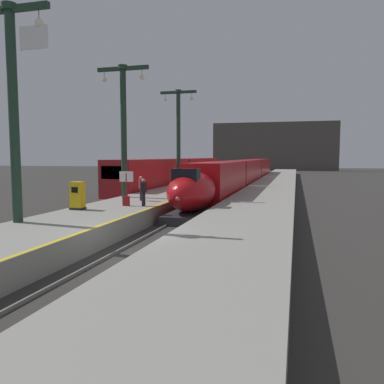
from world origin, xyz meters
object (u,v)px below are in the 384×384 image
(passenger_mid_platform, at_px, (141,186))
(station_column_mid, at_px, (124,119))
(station_column_near, at_px, (14,92))
(station_column_far, at_px, (178,129))
(departure_info_board, at_px, (126,181))
(highspeed_train_main, at_px, (243,173))
(rolling_suitcase, at_px, (126,201))
(regional_train_adjacent, at_px, (178,172))
(passenger_near_edge, at_px, (143,190))
(ticket_machine_yellow, at_px, (78,197))

(passenger_mid_platform, bearing_deg, station_column_mid, 137.07)
(station_column_near, xyz_separation_m, station_column_mid, (-0.05, 11.59, -0.15))
(station_column_far, bearing_deg, departure_info_board, -82.90)
(highspeed_train_main, relative_size, station_column_near, 5.79)
(passenger_mid_platform, xyz_separation_m, rolling_suitcase, (0.17, -2.79, -0.69))
(highspeed_train_main, xyz_separation_m, station_column_far, (-5.90, -8.15, 5.12))
(station_column_mid, xyz_separation_m, station_column_far, (0.00, 13.79, 0.24))
(regional_train_adjacent, height_order, rolling_suitcase, regional_train_adjacent)
(station_column_near, bearing_deg, regional_train_adjacent, 93.99)
(station_column_mid, distance_m, departure_info_board, 6.73)
(station_column_near, bearing_deg, passenger_near_edge, 64.43)
(regional_train_adjacent, distance_m, rolling_suitcase, 25.97)
(regional_train_adjacent, bearing_deg, passenger_mid_platform, -79.17)
(station_column_far, bearing_deg, highspeed_train_main, 54.11)
(ticket_machine_yellow, bearing_deg, station_column_mid, 92.84)
(passenger_near_edge, height_order, departure_info_board, departure_info_board)
(regional_train_adjacent, xyz_separation_m, departure_info_board, (4.50, -25.41, 0.43))
(regional_train_adjacent, xyz_separation_m, ticket_machine_yellow, (2.55, -27.82, -0.34))
(passenger_mid_platform, distance_m, ticket_machine_yellow, 5.37)
(highspeed_train_main, height_order, rolling_suitcase, highspeed_train_main)
(rolling_suitcase, bearing_deg, highspeed_train_main, 82.39)
(station_column_mid, relative_size, departure_info_board, 4.56)
(highspeed_train_main, distance_m, passenger_near_edge, 26.66)
(highspeed_train_main, bearing_deg, passenger_mid_platform, -98.88)
(regional_train_adjacent, xyz_separation_m, passenger_near_edge, (5.59, -25.36, -0.09))
(ticket_machine_yellow, bearing_deg, rolling_suitcase, 48.84)
(highspeed_train_main, height_order, station_column_mid, station_column_mid)
(highspeed_train_main, xyz_separation_m, passenger_near_edge, (-2.51, -26.54, 0.08))
(passenger_near_edge, xyz_separation_m, departure_info_board, (-1.10, -0.05, 0.52))
(passenger_near_edge, xyz_separation_m, passenger_mid_platform, (-1.24, 2.60, 0.00))
(ticket_machine_yellow, bearing_deg, station_column_far, 90.96)
(departure_info_board, bearing_deg, station_column_near, -107.94)
(passenger_near_edge, relative_size, passenger_mid_platform, 1.00)
(station_column_near, relative_size, rolling_suitcase, 9.94)
(regional_train_adjacent, xyz_separation_m, passenger_mid_platform, (4.36, -22.77, -0.09))
(station_column_mid, relative_size, passenger_mid_platform, 5.72)
(station_column_near, height_order, passenger_near_edge, station_column_near)
(station_column_near, bearing_deg, departure_info_board, 72.06)
(highspeed_train_main, bearing_deg, station_column_mid, -105.05)
(ticket_machine_yellow, bearing_deg, highspeed_train_main, 79.17)
(passenger_near_edge, xyz_separation_m, rolling_suitcase, (-1.07, -0.20, -0.69))
(station_column_near, height_order, station_column_far, station_column_far)
(station_column_far, height_order, passenger_near_edge, station_column_far)
(station_column_far, distance_m, passenger_near_edge, 19.37)
(regional_train_adjacent, xyz_separation_m, station_column_mid, (2.20, -20.76, 4.70))
(highspeed_train_main, xyz_separation_m, passenger_mid_platform, (-3.74, -23.95, 0.08))
(regional_train_adjacent, distance_m, passenger_near_edge, 25.97)
(station_column_mid, relative_size, ticket_machine_yellow, 6.05)
(passenger_near_edge, distance_m, passenger_mid_platform, 2.88)
(passenger_mid_platform, bearing_deg, station_column_near, -102.38)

